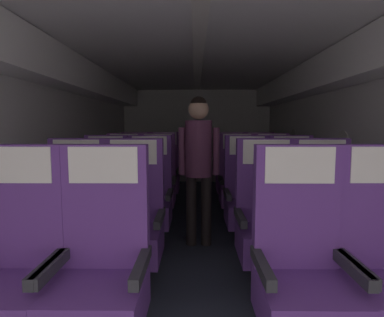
{
  "coord_description": "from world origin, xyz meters",
  "views": [
    {
      "loc": [
        -0.04,
        0.01,
        1.28
      ],
      "look_at": [
        -0.07,
        3.56,
        0.91
      ],
      "focal_mm": 29.88,
      "sensor_mm": 36.0,
      "label": 1
    }
  ],
  "objects_px": {
    "seat_a_left_aisle": "(101,273)",
    "flight_attendant": "(199,155)",
    "seat_c_right_aisle": "(292,199)",
    "seat_c_left_aisle": "(149,199)",
    "seat_e_left_window": "(135,174)",
    "seat_b_left_aisle": "(133,224)",
    "seat_d_left_window": "(123,184)",
    "seat_a_right_window": "(302,274)",
    "seat_c_right_window": "(248,199)",
    "seat_b_right_aisle": "(323,223)",
    "seat_a_left_window": "(13,273)",
    "seat_b_right_window": "(267,223)",
    "seat_b_left_window": "(75,223)",
    "seat_d_right_aisle": "(272,184)",
    "seat_e_right_window": "(231,174)",
    "seat_c_left_window": "(105,199)",
    "seat_e_right_aisle": "(260,175)",
    "seat_d_left_aisle": "(157,184)",
    "seat_d_right_window": "(237,184)",
    "seat_e_left_aisle": "(164,174)"
  },
  "relations": [
    {
      "from": "seat_c_left_window",
      "to": "seat_d_left_window",
      "type": "bearing_deg",
      "value": 89.7
    },
    {
      "from": "seat_a_left_window",
      "to": "seat_a_right_window",
      "type": "distance_m",
      "value": 1.55
    },
    {
      "from": "seat_a_left_aisle",
      "to": "seat_b_right_aisle",
      "type": "xyz_separation_m",
      "value": [
        1.54,
        0.89,
        0.0
      ]
    },
    {
      "from": "seat_e_left_aisle",
      "to": "seat_e_right_window",
      "type": "bearing_deg",
      "value": -0.44
    },
    {
      "from": "seat_b_left_window",
      "to": "seat_b_left_aisle",
      "type": "height_order",
      "value": "same"
    },
    {
      "from": "seat_c_right_window",
      "to": "seat_d_right_window",
      "type": "distance_m",
      "value": 0.88
    },
    {
      "from": "seat_a_left_aisle",
      "to": "seat_d_right_window",
      "type": "relative_size",
      "value": 1.0
    },
    {
      "from": "seat_c_left_window",
      "to": "seat_d_left_aisle",
      "type": "bearing_deg",
      "value": 61.81
    },
    {
      "from": "seat_b_left_aisle",
      "to": "seat_c_right_window",
      "type": "relative_size",
      "value": 1.0
    },
    {
      "from": "seat_b_left_window",
      "to": "seat_c_right_aisle",
      "type": "bearing_deg",
      "value": 23.31
    },
    {
      "from": "seat_c_left_aisle",
      "to": "seat_d_right_window",
      "type": "xyz_separation_m",
      "value": [
        1.06,
        0.89,
        0.0
      ]
    },
    {
      "from": "seat_d_left_aisle",
      "to": "seat_d_left_window",
      "type": "bearing_deg",
      "value": -179.65
    },
    {
      "from": "seat_b_right_window",
      "to": "seat_b_right_aisle",
      "type": "bearing_deg",
      "value": -0.1
    },
    {
      "from": "seat_d_right_aisle",
      "to": "flight_attendant",
      "type": "distance_m",
      "value": 1.42
    },
    {
      "from": "seat_a_right_window",
      "to": "seat_e_left_aisle",
      "type": "distance_m",
      "value": 3.64
    },
    {
      "from": "seat_b_left_aisle",
      "to": "seat_d_left_window",
      "type": "bearing_deg",
      "value": 105.0
    },
    {
      "from": "seat_b_left_window",
      "to": "seat_b_left_aisle",
      "type": "bearing_deg",
      "value": -1.3
    },
    {
      "from": "seat_c_right_aisle",
      "to": "seat_d_right_aisle",
      "type": "height_order",
      "value": "same"
    },
    {
      "from": "seat_c_right_window",
      "to": "seat_b_left_window",
      "type": "bearing_deg",
      "value": -150.46
    },
    {
      "from": "seat_c_left_aisle",
      "to": "seat_c_right_aisle",
      "type": "xyz_separation_m",
      "value": [
        1.54,
        0.01,
        0.0
      ]
    },
    {
      "from": "seat_d_left_window",
      "to": "seat_d_left_aisle",
      "type": "bearing_deg",
      "value": 0.35
    },
    {
      "from": "seat_b_left_window",
      "to": "seat_c_right_aisle",
      "type": "distance_m",
      "value": 2.19
    },
    {
      "from": "seat_c_left_aisle",
      "to": "seat_d_right_aisle",
      "type": "bearing_deg",
      "value": 29.65
    },
    {
      "from": "seat_d_right_aisle",
      "to": "seat_e_right_window",
      "type": "xyz_separation_m",
      "value": [
        -0.46,
        0.87,
        0.0
      ]
    },
    {
      "from": "seat_c_right_aisle",
      "to": "flight_attendant",
      "type": "height_order",
      "value": "flight_attendant"
    },
    {
      "from": "seat_a_left_window",
      "to": "seat_a_right_window",
      "type": "bearing_deg",
      "value": 0.22
    },
    {
      "from": "seat_d_left_aisle",
      "to": "seat_e_left_aisle",
      "type": "bearing_deg",
      "value": 89.2
    },
    {
      "from": "seat_b_left_aisle",
      "to": "seat_c_right_aisle",
      "type": "xyz_separation_m",
      "value": [
        1.54,
        0.88,
        0.0
      ]
    },
    {
      "from": "seat_d_left_aisle",
      "to": "seat_c_left_aisle",
      "type": "bearing_deg",
      "value": -89.16
    },
    {
      "from": "seat_b_right_window",
      "to": "seat_c_right_aisle",
      "type": "height_order",
      "value": "same"
    },
    {
      "from": "seat_c_right_window",
      "to": "seat_d_left_window",
      "type": "xyz_separation_m",
      "value": [
        -1.54,
        0.87,
        0.0
      ]
    },
    {
      "from": "seat_c_right_window",
      "to": "seat_d_right_aisle",
      "type": "xyz_separation_m",
      "value": [
        0.47,
        0.86,
        0.0
      ]
    },
    {
      "from": "seat_e_right_aisle",
      "to": "flight_attendant",
      "type": "xyz_separation_m",
      "value": [
        -1.01,
        -1.77,
        0.48
      ]
    },
    {
      "from": "seat_a_left_window",
      "to": "seat_a_left_aisle",
      "type": "distance_m",
      "value": 0.47
    },
    {
      "from": "seat_b_right_aisle",
      "to": "seat_e_left_window",
      "type": "height_order",
      "value": "same"
    },
    {
      "from": "seat_c_left_window",
      "to": "seat_e_right_aisle",
      "type": "bearing_deg",
      "value": 40.53
    },
    {
      "from": "flight_attendant",
      "to": "seat_b_left_aisle",
      "type": "bearing_deg",
      "value": -129.54
    },
    {
      "from": "seat_d_left_aisle",
      "to": "flight_attendant",
      "type": "xyz_separation_m",
      "value": [
        0.55,
        -0.91,
        0.48
      ]
    },
    {
      "from": "seat_c_right_aisle",
      "to": "seat_a_right_window",
      "type": "bearing_deg",
      "value": -105.19
    },
    {
      "from": "seat_b_left_window",
      "to": "seat_e_right_aisle",
      "type": "height_order",
      "value": "same"
    },
    {
      "from": "seat_b_right_aisle",
      "to": "seat_c_right_aisle",
      "type": "relative_size",
      "value": 1.0
    },
    {
      "from": "seat_b_left_aisle",
      "to": "seat_d_left_aisle",
      "type": "distance_m",
      "value": 1.76
    },
    {
      "from": "seat_b_right_window",
      "to": "seat_b_left_window",
      "type": "bearing_deg",
      "value": -179.42
    },
    {
      "from": "seat_d_left_aisle",
      "to": "seat_b_left_aisle",
      "type": "bearing_deg",
      "value": -89.77
    },
    {
      "from": "seat_a_left_aisle",
      "to": "seat_b_left_aisle",
      "type": "height_order",
      "value": "same"
    },
    {
      "from": "seat_c_right_window",
      "to": "seat_e_right_aisle",
      "type": "height_order",
      "value": "same"
    },
    {
      "from": "seat_a_left_aisle",
      "to": "seat_e_left_window",
      "type": "height_order",
      "value": "same"
    },
    {
      "from": "seat_b_left_window",
      "to": "seat_a_left_window",
      "type": "bearing_deg",
      "value": -90.2
    },
    {
      "from": "seat_a_left_aisle",
      "to": "flight_attendant",
      "type": "height_order",
      "value": "flight_attendant"
    },
    {
      "from": "seat_a_left_aisle",
      "to": "seat_b_right_window",
      "type": "height_order",
      "value": "same"
    }
  ]
}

